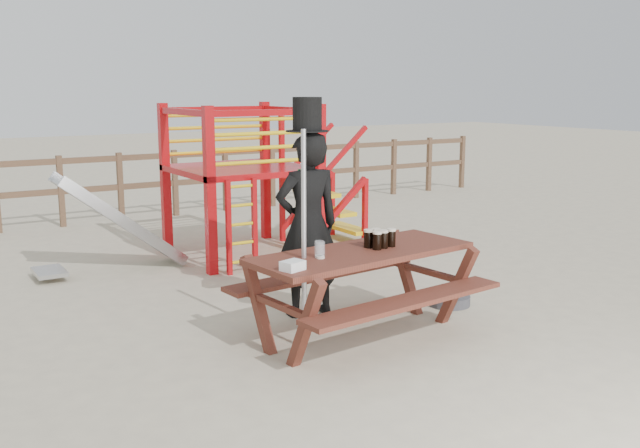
{
  "coord_description": "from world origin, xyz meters",
  "views": [
    {
      "loc": [
        -4.03,
        -5.31,
        2.33
      ],
      "look_at": [
        -0.24,
        0.8,
        0.94
      ],
      "focal_mm": 40.0,
      "sensor_mm": 36.0,
      "label": 1
    }
  ],
  "objects": [
    {
      "name": "ground",
      "position": [
        0.0,
        0.0,
        0.0
      ],
      "size": [
        60.0,
        60.0,
        0.0
      ],
      "primitive_type": "plane",
      "color": "#BCB092",
      "rests_on": "ground"
    },
    {
      "name": "back_fence",
      "position": [
        0.0,
        7.0,
        0.74
      ],
      "size": [
        15.09,
        0.09,
        1.2
      ],
      "color": "brown",
      "rests_on": "ground"
    },
    {
      "name": "playground_fort",
      "position": [
        0.12,
        3.58,
        1.07
      ],
      "size": [
        4.71,
        1.84,
        2.1
      ],
      "color": "#B20B10",
      "rests_on": "ground"
    },
    {
      "name": "picnic_table",
      "position": [
        -0.32,
        -0.06,
        0.53
      ],
      "size": [
        2.31,
        1.71,
        0.84
      ],
      "rotation": [
        0.0,
        0.0,
        0.11
      ],
      "color": "maroon",
      "rests_on": "ground"
    },
    {
      "name": "man_with_hat",
      "position": [
        -0.4,
        0.78,
        1.0
      ],
      "size": [
        0.74,
        0.53,
        2.23
      ],
      "rotation": [
        0.0,
        0.0,
        3.03
      ],
      "color": "black",
      "rests_on": "ground"
    },
    {
      "name": "metal_pole",
      "position": [
        -0.93,
        -0.04,
        0.99
      ],
      "size": [
        0.04,
        0.04,
        1.97
      ],
      "primitive_type": "cylinder",
      "color": "#B2B2B7",
      "rests_on": "ground"
    },
    {
      "name": "parasol_base",
      "position": [
        1.06,
        0.25,
        0.05
      ],
      "size": [
        0.46,
        0.46,
        0.19
      ],
      "color": "#3C3C41",
      "rests_on": "ground"
    },
    {
      "name": "paper_bag",
      "position": [
        -1.23,
        -0.36,
        0.88
      ],
      "size": [
        0.21,
        0.19,
        0.08
      ],
      "primitive_type": "cube",
      "rotation": [
        0.0,
        0.0,
        0.29
      ],
      "color": "white",
      "rests_on": "picnic_table"
    },
    {
      "name": "stout_pints",
      "position": [
        -0.12,
        -0.06,
        0.92
      ],
      "size": [
        0.3,
        0.21,
        0.17
      ],
      "color": "black",
      "rests_on": "picnic_table"
    },
    {
      "name": "empty_glasses",
      "position": [
        -0.81,
        -0.11,
        0.91
      ],
      "size": [
        0.09,
        0.12,
        0.15
      ],
      "color": "silver",
      "rests_on": "picnic_table"
    }
  ]
}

